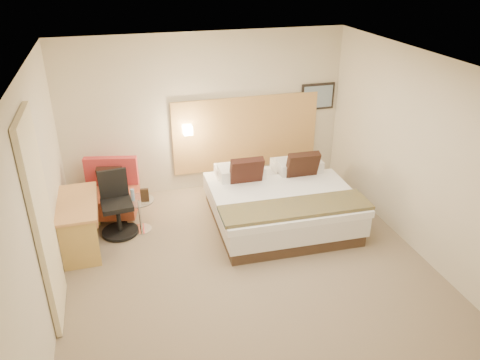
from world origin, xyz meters
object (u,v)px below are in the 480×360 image
object	(u,v)px
lounge_chair	(111,194)
desk	(80,211)
bed	(279,202)
desk_chair	(117,209)
side_table	(140,213)

from	to	relation	value
lounge_chair	desk	world-z (taller)	lounge_chair
bed	lounge_chair	world-z (taller)	bed
bed	desk_chair	size ratio (longest dim) A/B	2.24
side_table	bed	bearing A→B (deg)	-8.30
lounge_chair	desk	distance (m)	0.97
desk	desk_chair	bearing A→B (deg)	26.82
lounge_chair	desk_chair	size ratio (longest dim) A/B	1.01
bed	lounge_chair	size ratio (longest dim) A/B	2.21
lounge_chair	desk_chair	world-z (taller)	desk_chair
lounge_chair	bed	bearing A→B (deg)	-20.48
bed	side_table	world-z (taller)	bed
bed	desk	size ratio (longest dim) A/B	1.84
side_table	desk_chair	xyz separation A→B (m)	(-0.32, 0.03, 0.11)
bed	desk_chair	bearing A→B (deg)	172.00
bed	side_table	xyz separation A→B (m)	(-2.11, 0.31, -0.05)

